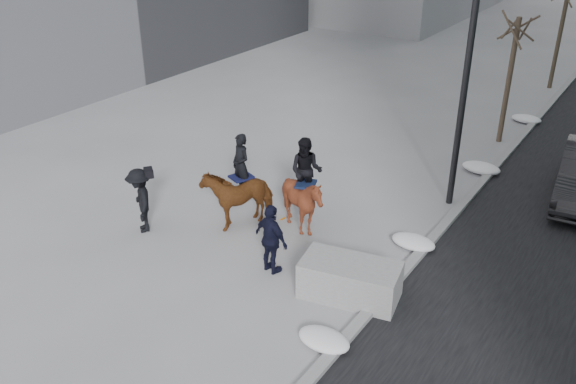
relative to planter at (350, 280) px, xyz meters
The scene contains 11 objects.
ground 2.39m from the planter, behind, with size 120.00×120.00×0.00m, color gray.
curb 9.88m from the planter, 86.18° to the left, with size 0.25×90.00×0.12m, color gray.
planter is the anchor object (origin of this frame).
tree_near 11.22m from the planter, 89.70° to the left, with size 1.20×1.20×4.84m, color #3D2D24, non-canonical shape.
tree_far 18.85m from the planter, 89.82° to the left, with size 1.20×1.20×5.07m, color #372A20, non-canonical shape.
mounted_left 4.36m from the planter, 161.84° to the left, with size 1.50×2.10×2.47m.
mounted_right 3.09m from the planter, 142.27° to the left, with size 1.79×1.89×2.58m.
feeder 2.05m from the planter, behind, with size 1.10×0.97×1.75m.
camera_crew 5.97m from the planter, behind, with size 1.29×1.21×1.75m.
lamppost 7.02m from the planter, 87.22° to the left, with size 0.25×2.50×9.09m.
snow_piles 5.79m from the planter, 86.45° to the left, with size 1.20×15.97×0.31m.
Camera 1 is at (7.34, -9.82, 8.22)m, focal length 38.00 mm.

